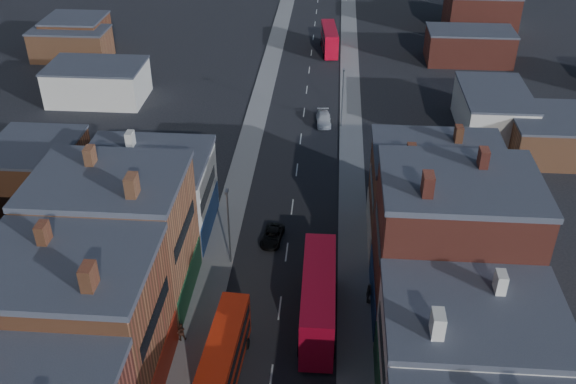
% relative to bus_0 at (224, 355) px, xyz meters
% --- Properties ---
extents(pavement_west, '(3.00, 200.00, 0.12)m').
position_rel_bus_0_xyz_m(pavement_west, '(-3.00, 33.90, -2.21)').
color(pavement_west, gray).
rests_on(pavement_west, ground).
extents(pavement_east, '(3.00, 200.00, 0.12)m').
position_rel_bus_0_xyz_m(pavement_east, '(10.00, 33.90, -2.21)').
color(pavement_east, gray).
rests_on(pavement_east, ground).
extents(lamp_post_2, '(0.25, 0.70, 8.12)m').
position_rel_bus_0_xyz_m(lamp_post_2, '(-1.70, 13.90, 2.44)').
color(lamp_post_2, slate).
rests_on(lamp_post_2, ground).
extents(lamp_post_3, '(0.25, 0.70, 8.12)m').
position_rel_bus_0_xyz_m(lamp_post_3, '(8.70, 43.90, 2.44)').
color(lamp_post_3, slate).
rests_on(lamp_post_3, ground).
extents(bus_0, '(2.88, 9.83, 4.20)m').
position_rel_bus_0_xyz_m(bus_0, '(0.00, 0.00, 0.00)').
color(bus_0, '#B4210A').
rests_on(bus_0, ground).
extents(bus_1, '(3.04, 11.74, 5.06)m').
position_rel_bus_0_xyz_m(bus_1, '(6.85, 6.33, 0.47)').
color(bus_1, '#AD0922').
rests_on(bus_1, ground).
extents(bus_2, '(3.21, 10.03, 4.26)m').
position_rel_bus_0_xyz_m(bus_2, '(6.50, 72.57, 0.03)').
color(bus_2, '#AF071B').
rests_on(bus_2, ground).
extents(car_2, '(2.37, 4.33, 1.15)m').
position_rel_bus_0_xyz_m(car_2, '(1.91, 17.67, -1.69)').
color(car_2, black).
rests_on(car_2, ground).
extents(car_3, '(2.23, 4.77, 1.35)m').
position_rel_bus_0_xyz_m(car_3, '(6.32, 44.62, -1.59)').
color(car_3, silver).
rests_on(car_3, ground).
extents(ped_1, '(0.90, 0.63, 1.67)m').
position_rel_bus_0_xyz_m(ped_1, '(-4.20, 3.48, -1.31)').
color(ped_1, '#3C2218').
rests_on(ped_1, pavement_west).
extents(ped_3, '(0.86, 1.26, 1.98)m').
position_rel_bus_0_xyz_m(ped_3, '(11.20, 9.16, -1.16)').
color(ped_3, '#635E54').
rests_on(ped_3, pavement_east).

